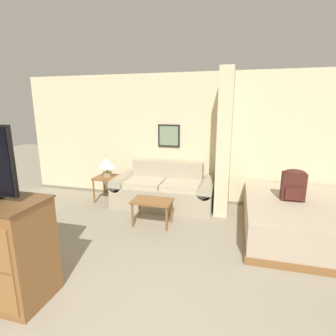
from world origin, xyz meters
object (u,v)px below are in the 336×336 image
couch (164,190)px  bed (307,219)px  coffee_table (152,204)px  table_lamp (107,164)px  backpack (293,184)px

couch → bed: size_ratio=0.96×
couch → coffee_table: size_ratio=3.00×
coffee_table → couch: bearing=93.9°
couch → bed: 2.56m
couch → table_lamp: 1.31m
coffee_table → table_lamp: (-1.28, 0.88, 0.42)m
coffee_table → backpack: 2.25m
bed → backpack: size_ratio=4.24×
couch → backpack: 2.37m
table_lamp → bed: (3.68, -0.62, -0.53)m
table_lamp → bed: 3.77m
couch → coffee_table: 0.92m
coffee_table → bed: (2.41, 0.26, -0.10)m
couch → coffee_table: bearing=-86.1°
coffee_table → bed: size_ratio=0.32×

